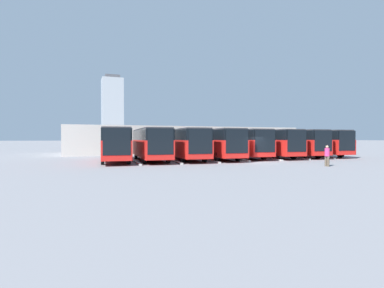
# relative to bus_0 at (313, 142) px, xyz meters

# --- Properties ---
(ground_plane) EXTENTS (600.00, 600.00, 0.00)m
(ground_plane) POSITION_rel_bus_0_xyz_m (12.94, 6.18, -1.88)
(ground_plane) COLOR gray
(bus_0) EXTENTS (3.40, 11.83, 3.37)m
(bus_0) POSITION_rel_bus_0_xyz_m (0.00, 0.00, 0.00)
(bus_0) COLOR red
(bus_0) RESTS_ON ground_plane
(curb_divider_0) EXTENTS (0.79, 7.86, 0.15)m
(curb_divider_0) POSITION_rel_bus_0_xyz_m (1.85, 1.73, -1.80)
(curb_divider_0) COLOR #B2B2AD
(curb_divider_0) RESTS_ON ground_plane
(bus_1) EXTENTS (3.40, 11.83, 3.37)m
(bus_1) POSITION_rel_bus_0_xyz_m (3.70, 0.19, 0.00)
(bus_1) COLOR red
(bus_1) RESTS_ON ground_plane
(curb_divider_1) EXTENTS (0.79, 7.86, 0.15)m
(curb_divider_1) POSITION_rel_bus_0_xyz_m (5.54, 1.91, -1.80)
(curb_divider_1) COLOR #B2B2AD
(curb_divider_1) RESTS_ON ground_plane
(bus_2) EXTENTS (3.40, 11.83, 3.37)m
(bus_2) POSITION_rel_bus_0_xyz_m (7.39, 0.33, 0.00)
(bus_2) COLOR red
(bus_2) RESTS_ON ground_plane
(curb_divider_2) EXTENTS (0.79, 7.86, 0.15)m
(curb_divider_2) POSITION_rel_bus_0_xyz_m (9.24, 2.06, -1.80)
(curb_divider_2) COLOR #B2B2AD
(curb_divider_2) RESTS_ON ground_plane
(bus_3) EXTENTS (3.40, 11.83, 3.37)m
(bus_3) POSITION_rel_bus_0_xyz_m (11.09, -0.02, 0.00)
(bus_3) COLOR red
(bus_3) RESTS_ON ground_plane
(curb_divider_3) EXTENTS (0.79, 7.86, 0.15)m
(curb_divider_3) POSITION_rel_bus_0_xyz_m (12.94, 1.70, -1.80)
(curb_divider_3) COLOR #B2B2AD
(curb_divider_3) RESTS_ON ground_plane
(bus_4) EXTENTS (3.40, 11.83, 3.37)m
(bus_4) POSITION_rel_bus_0_xyz_m (14.79, 0.79, 0.00)
(bus_4) COLOR red
(bus_4) RESTS_ON ground_plane
(curb_divider_4) EXTENTS (0.79, 7.86, 0.15)m
(curb_divider_4) POSITION_rel_bus_0_xyz_m (16.63, 2.52, -1.80)
(curb_divider_4) COLOR #B2B2AD
(curb_divider_4) RESTS_ON ground_plane
(bus_5) EXTENTS (3.40, 11.83, 3.37)m
(bus_5) POSITION_rel_bus_0_xyz_m (18.48, 0.67, 0.00)
(bus_5) COLOR red
(bus_5) RESTS_ON ground_plane
(curb_divider_5) EXTENTS (0.79, 7.86, 0.15)m
(curb_divider_5) POSITION_rel_bus_0_xyz_m (20.33, 2.40, -1.80)
(curb_divider_5) COLOR #B2B2AD
(curb_divider_5) RESTS_ON ground_plane
(bus_6) EXTENTS (3.40, 11.83, 3.37)m
(bus_6) POSITION_rel_bus_0_xyz_m (22.18, 0.53, 0.00)
(bus_6) COLOR red
(bus_6) RESTS_ON ground_plane
(curb_divider_6) EXTENTS (0.79, 7.86, 0.15)m
(curb_divider_6) POSITION_rel_bus_0_xyz_m (24.03, 2.26, -1.80)
(curb_divider_6) COLOR #B2B2AD
(curb_divider_6) RESTS_ON ground_plane
(bus_7) EXTENTS (3.40, 11.83, 3.37)m
(bus_7) POSITION_rel_bus_0_xyz_m (25.88, 0.28, 0.00)
(bus_7) COLOR red
(bus_7) RESTS_ON ground_plane
(pedestrian) EXTENTS (0.47, 0.47, 1.77)m
(pedestrian) POSITION_rel_bus_0_xyz_m (9.63, 12.06, -0.92)
(pedestrian) COLOR brown
(pedestrian) RESTS_ON ground_plane
(station_building) EXTENTS (36.95, 15.70, 4.18)m
(station_building) POSITION_rel_bus_0_xyz_m (12.94, -16.48, 0.24)
(station_building) COLOR beige
(station_building) RESTS_ON ground_plane
(office_tower) EXTENTS (14.86, 14.86, 48.43)m
(office_tower) POSITION_rel_bus_0_xyz_m (6.61, -195.50, 21.74)
(office_tower) COLOR #ADB2B7
(office_tower) RESTS_ON ground_plane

